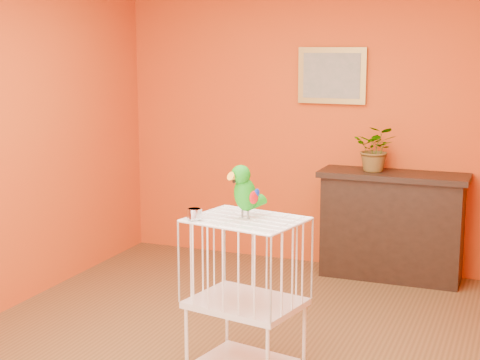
% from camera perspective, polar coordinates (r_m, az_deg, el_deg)
% --- Properties ---
extents(ground, '(4.50, 4.50, 0.00)m').
position_cam_1_polar(ground, '(4.98, 0.04, -13.48)').
color(ground, brown).
rests_on(ground, ground).
extents(room_shell, '(4.50, 4.50, 4.50)m').
position_cam_1_polar(room_shell, '(4.57, 0.04, 4.97)').
color(room_shell, '#C34712').
rests_on(room_shell, ground).
extents(console_cabinet, '(1.27, 0.46, 0.94)m').
position_cam_1_polar(console_cabinet, '(6.54, 11.68, -3.48)').
color(console_cabinet, black).
rests_on(console_cabinet, ground).
extents(potted_plant, '(0.37, 0.40, 0.31)m').
position_cam_1_polar(potted_plant, '(6.48, 10.55, 2.06)').
color(potted_plant, '#26722D').
rests_on(potted_plant, console_cabinet).
extents(framed_picture, '(0.62, 0.04, 0.50)m').
position_cam_1_polar(framed_picture, '(6.67, 7.14, 8.04)').
color(framed_picture, '#A2853A').
rests_on(framed_picture, room_shell).
extents(birdcage, '(0.73, 0.61, 0.99)m').
position_cam_1_polar(birdcage, '(4.53, 0.45, -8.92)').
color(birdcage, white).
rests_on(birdcage, ground).
extents(feed_cup, '(0.09, 0.09, 0.06)m').
position_cam_1_polar(feed_cup, '(4.38, -3.56, -2.63)').
color(feed_cup, silver).
rests_on(feed_cup, birdcage).
extents(parrot, '(0.20, 0.29, 0.33)m').
position_cam_1_polar(parrot, '(4.40, 0.39, -0.83)').
color(parrot, '#59544C').
rests_on(parrot, birdcage).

